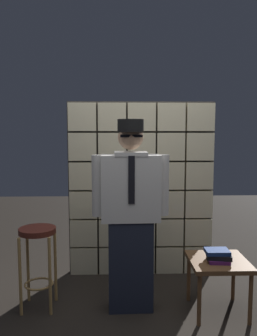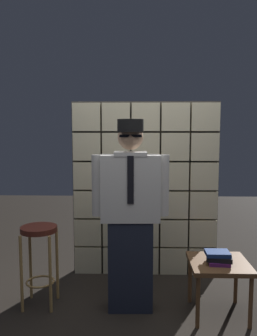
# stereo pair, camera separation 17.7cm
# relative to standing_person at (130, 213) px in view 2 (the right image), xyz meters

# --- Properties ---
(ground_plane) EXTENTS (12.00, 12.00, 0.00)m
(ground_plane) POSITION_rel_standing_person_xyz_m (0.15, -0.42, -0.92)
(ground_plane) COLOR black
(glass_block_wall) EXTENTS (1.67, 0.10, 2.00)m
(glass_block_wall) POSITION_rel_standing_person_xyz_m (0.15, 0.83, 0.07)
(glass_block_wall) COLOR beige
(glass_block_wall) RESTS_ON ground
(standing_person) EXTENTS (0.70, 0.30, 1.76)m
(standing_person) POSITION_rel_standing_person_xyz_m (0.00, 0.00, 0.00)
(standing_person) COLOR #1E2333
(standing_person) RESTS_ON ground
(bar_stool) EXTENTS (0.34, 0.34, 0.77)m
(bar_stool) POSITION_rel_standing_person_xyz_m (-0.86, 0.05, -0.35)
(bar_stool) COLOR #592319
(bar_stool) RESTS_ON ground
(side_table) EXTENTS (0.52, 0.52, 0.50)m
(side_table) POSITION_rel_standing_person_xyz_m (0.79, -0.08, -0.49)
(side_table) COLOR brown
(side_table) RESTS_ON ground
(book_stack) EXTENTS (0.24, 0.20, 0.11)m
(book_stack) POSITION_rel_standing_person_xyz_m (0.78, -0.12, -0.37)
(book_stack) COLOR #591E66
(book_stack) RESTS_ON side_table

